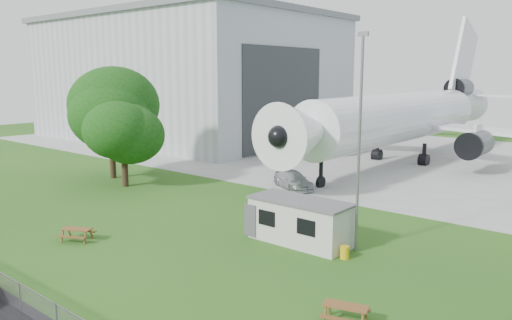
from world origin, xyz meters
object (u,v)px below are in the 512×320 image
Objects in this scene: hangar at (188,77)px; airliner at (405,115)px; picnic_west at (77,241)px; site_cabin at (300,221)px.

hangar is 0.90× the size of airliner.
site_cabin is at bearing 11.16° from picnic_west.
site_cabin is 3.75× the size of picnic_west.
hangar is 51.63m from picnic_west.
hangar is 6.37× the size of site_cabin.
hangar reaches higher than site_cabin.
site_cabin is (42.95, -30.71, -8.09)m from hangar.
site_cabin is 13.47m from picnic_west.
hangar is at bearing 179.78° from airliner.
site_cabin is (6.98, -30.57, -3.96)m from airliner.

